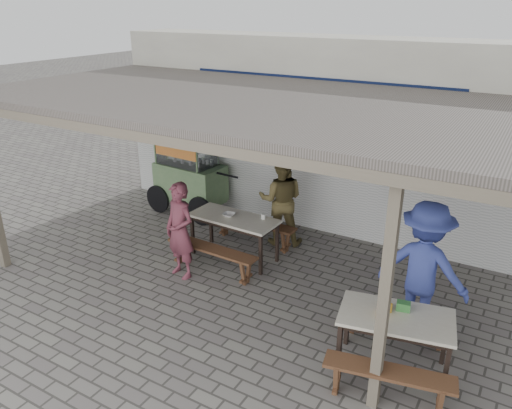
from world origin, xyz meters
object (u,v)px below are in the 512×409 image
object	(u,v)px
patron_wall_side	(281,200)
table_left	(234,221)
condiment_bowl	(229,215)
table_right	(396,322)
tissue_box	(385,307)
donation_box	(403,306)
bench_left_street	(212,254)
bench_right_wall	(397,318)
patron_right_table	(423,268)
patron_street_side	(180,231)
condiment_jar	(263,216)
vendor_cart	(189,172)
bench_right_street	(388,379)
bench_left_wall	(254,226)

from	to	relation	value
patron_wall_side	table_left	bearing A→B (deg)	43.66
condiment_bowl	table_left	bearing A→B (deg)	5.55
table_right	tissue_box	size ratio (longest dim) A/B	11.57
tissue_box	donation_box	size ratio (longest dim) A/B	0.77
bench_left_street	table_right	xyz separation A→B (m)	(3.15, -0.79, 0.33)
bench_right_wall	patron_right_table	bearing A→B (deg)	55.22
patron_right_table	condiment_bowl	world-z (taller)	patron_right_table
condiment_bowl	bench_right_wall	bearing A→B (deg)	-14.94
patron_wall_side	patron_right_table	size ratio (longest dim) A/B	0.91
patron_street_side	condiment_jar	xyz separation A→B (m)	(0.85, 1.11, 0.01)
table_left	bench_left_street	size ratio (longest dim) A/B	0.95
patron_street_side	donation_box	world-z (taller)	patron_street_side
patron_right_table	tissue_box	distance (m)	1.00
patron_right_table	condiment_bowl	size ratio (longest dim) A/B	8.86
vendor_cart	tissue_box	distance (m)	5.51
tissue_box	bench_left_street	bearing A→B (deg)	165.30
table_right	patron_wall_side	size ratio (longest dim) A/B	0.84
patron_street_side	condiment_bowl	size ratio (longest dim) A/B	7.62
bench_right_street	bench_left_wall	bearing A→B (deg)	129.37
bench_left_street	condiment_jar	xyz separation A→B (m)	(0.48, 0.82, 0.45)
table_right	condiment_bowl	bearing A→B (deg)	144.85
condiment_jar	tissue_box	bearing A→B (deg)	-32.43
bench_left_wall	condiment_jar	bearing A→B (deg)	-43.09
vendor_cart	table_right	bearing A→B (deg)	-24.39
patron_wall_side	condiment_jar	distance (m)	0.73
tissue_box	patron_street_side	bearing A→B (deg)	171.76
bench_left_wall	bench_right_street	world-z (taller)	same
bench_left_street	patron_wall_side	world-z (taller)	patron_wall_side
bench_right_wall	bench_right_street	bearing A→B (deg)	-90.00
table_right	donation_box	world-z (taller)	donation_box
table_left	patron_street_side	xyz separation A→B (m)	(-0.39, -0.92, 0.11)
table_left	tissue_box	bearing A→B (deg)	-23.46
bench_left_wall	bench_right_wall	xyz separation A→B (m)	(2.99, -1.46, -0.01)
bench_right_street	patron_street_side	xyz separation A→B (m)	(-3.64, 1.07, 0.45)
bench_left_wall	patron_street_side	distance (m)	1.66
bench_right_wall	donation_box	size ratio (longest dim) A/B	9.02
tissue_box	donation_box	world-z (taller)	tissue_box
tissue_box	donation_box	xyz separation A→B (m)	(0.18, 0.15, -0.01)
patron_right_table	table_right	bearing A→B (deg)	89.84
bench_left_street	condiment_jar	size ratio (longest dim) A/B	18.65
bench_left_street	patron_street_side	bearing A→B (deg)	-139.50
table_left	patron_wall_side	distance (m)	1.01
bench_left_street	donation_box	xyz separation A→B (m)	(3.18, -0.64, 0.46)
condiment_jar	bench_left_street	bearing A→B (deg)	-120.29
patron_wall_side	condiment_bowl	world-z (taller)	patron_wall_side
bench_left_street	bench_right_street	xyz separation A→B (m)	(3.27, -1.37, -0.01)
vendor_cart	condiment_bowl	size ratio (longest dim) A/B	10.13
table_left	tissue_box	size ratio (longest dim) A/B	12.56
bench_right_wall	donation_box	world-z (taller)	donation_box
table_left	bench_left_street	world-z (taller)	table_left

